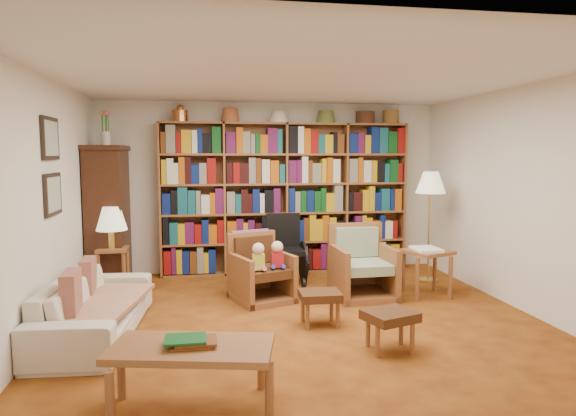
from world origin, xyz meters
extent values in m
plane|color=#8E5115|center=(0.00, 0.00, 0.00)|extent=(5.00, 5.00, 0.00)
plane|color=silver|center=(0.00, 0.00, 2.50)|extent=(5.00, 5.00, 0.00)
plane|color=white|center=(0.00, 2.50, 1.25)|extent=(5.00, 0.00, 5.00)
plane|color=white|center=(0.00, -2.50, 1.25)|extent=(5.00, 0.00, 5.00)
plane|color=white|center=(-2.50, 0.00, 1.25)|extent=(0.00, 5.00, 5.00)
plane|color=white|center=(2.50, 0.00, 1.25)|extent=(0.00, 5.00, 5.00)
cube|color=brown|center=(0.20, 2.34, 1.10)|extent=(3.60, 0.30, 2.20)
cube|color=#3E1E10|center=(-2.25, 2.00, 0.90)|extent=(0.45, 0.90, 1.80)
cube|color=#3E1E10|center=(-2.25, 2.00, 1.83)|extent=(0.50, 0.95, 0.06)
cylinder|color=silver|center=(-2.25, 2.00, 1.95)|extent=(0.12, 0.12, 0.18)
cube|color=black|center=(-2.48, 0.30, 1.90)|extent=(0.03, 0.52, 0.42)
cube|color=gray|center=(-2.46, 0.30, 1.90)|extent=(0.01, 0.44, 0.34)
cube|color=black|center=(-2.48, 0.30, 1.35)|extent=(0.03, 0.52, 0.42)
cube|color=gray|center=(-2.46, 0.30, 1.35)|extent=(0.01, 0.44, 0.34)
imported|color=beige|center=(-2.05, -0.04, 0.28)|extent=(1.97, 0.89, 0.56)
cube|color=beige|center=(-2.00, -0.04, 0.30)|extent=(0.91, 1.40, 0.04)
cube|color=maroon|center=(-2.18, 0.31, 0.45)|extent=(0.14, 0.38, 0.38)
cube|color=maroon|center=(-2.18, -0.39, 0.45)|extent=(0.15, 0.41, 0.40)
cube|color=brown|center=(-2.15, 1.60, 0.55)|extent=(0.39, 0.39, 0.04)
cylinder|color=brown|center=(-2.30, 1.45, 0.26)|extent=(0.05, 0.05, 0.53)
cylinder|color=brown|center=(-2.00, 1.45, 0.26)|extent=(0.05, 0.05, 0.53)
cylinder|color=brown|center=(-2.30, 1.75, 0.26)|extent=(0.05, 0.05, 0.53)
cylinder|color=brown|center=(-2.00, 1.75, 0.26)|extent=(0.05, 0.05, 0.53)
cylinder|color=gold|center=(-2.15, 1.60, 0.67)|extent=(0.13, 0.13, 0.22)
cone|color=beige|center=(-2.15, 1.60, 0.94)|extent=(0.39, 0.39, 0.30)
cube|color=brown|center=(-0.33, 0.87, 0.04)|extent=(0.82, 0.84, 0.07)
cube|color=brown|center=(-0.62, 0.87, 0.28)|extent=(0.28, 0.64, 0.56)
cube|color=brown|center=(-0.04, 0.87, 0.28)|extent=(0.28, 0.64, 0.56)
cube|color=brown|center=(-0.33, 1.16, 0.40)|extent=(0.62, 0.28, 0.79)
cube|color=#462912|center=(-0.33, 0.84, 0.35)|extent=(0.65, 0.69, 0.11)
cube|color=#462912|center=(-0.33, 1.10, 0.58)|extent=(0.49, 0.25, 0.34)
cube|color=#D13770|center=(-0.33, 1.19, 0.63)|extent=(0.48, 0.22, 0.35)
cube|color=brown|center=(0.91, 0.81, 0.04)|extent=(0.72, 0.75, 0.08)
cube|color=brown|center=(0.59, 0.81, 0.31)|extent=(0.09, 0.73, 0.62)
cube|color=brown|center=(1.22, 0.81, 0.31)|extent=(0.09, 0.73, 0.62)
cube|color=brown|center=(0.91, 1.14, 0.44)|extent=(0.70, 0.10, 0.88)
cube|color=gray|center=(0.91, 0.78, 0.39)|extent=(0.56, 0.63, 0.12)
cube|color=gray|center=(0.91, 1.07, 0.64)|extent=(0.55, 0.11, 0.37)
cube|color=black|center=(0.07, 1.54, 0.46)|extent=(0.47, 0.47, 0.06)
cube|color=black|center=(0.07, 1.76, 0.72)|extent=(0.46, 0.06, 0.46)
cylinder|color=black|center=(-0.19, 1.64, 0.29)|extent=(0.03, 0.57, 0.57)
cylinder|color=black|center=(0.32, 1.64, 0.29)|extent=(0.03, 0.57, 0.57)
cylinder|color=black|center=(-0.11, 1.25, 0.08)|extent=(0.03, 0.16, 0.16)
cylinder|color=black|center=(0.25, 1.25, 0.08)|extent=(0.03, 0.16, 0.16)
cylinder|color=gold|center=(2.04, 1.43, 0.01)|extent=(0.25, 0.25, 0.03)
cylinder|color=gold|center=(2.04, 1.43, 0.64)|extent=(0.03, 0.03, 1.27)
cone|color=beige|center=(2.04, 1.43, 1.36)|extent=(0.40, 0.40, 0.29)
cube|color=brown|center=(1.70, 0.75, 0.55)|extent=(0.65, 0.65, 0.04)
cylinder|color=brown|center=(1.49, 0.54, 0.27)|extent=(0.05, 0.05, 0.53)
cylinder|color=brown|center=(1.91, 0.54, 0.27)|extent=(0.05, 0.05, 0.53)
cylinder|color=brown|center=(1.49, 0.96, 0.27)|extent=(0.05, 0.05, 0.53)
cylinder|color=brown|center=(1.91, 0.96, 0.27)|extent=(0.05, 0.05, 0.53)
cube|color=white|center=(1.70, 0.75, 0.59)|extent=(0.42, 0.46, 0.03)
cube|color=#462912|center=(0.16, -0.10, 0.31)|extent=(0.42, 0.36, 0.08)
cylinder|color=brown|center=(0.00, -0.23, 0.13)|extent=(0.04, 0.04, 0.27)
cylinder|color=brown|center=(0.31, -0.23, 0.13)|extent=(0.04, 0.04, 0.27)
cylinder|color=brown|center=(0.00, 0.02, 0.13)|extent=(0.04, 0.04, 0.27)
cylinder|color=brown|center=(0.31, 0.02, 0.13)|extent=(0.04, 0.04, 0.27)
cube|color=#462912|center=(0.61, -0.88, 0.32)|extent=(0.52, 0.48, 0.08)
cylinder|color=brown|center=(0.45, -1.01, 0.14)|extent=(0.04, 0.04, 0.28)
cylinder|color=brown|center=(0.77, -1.01, 0.14)|extent=(0.04, 0.04, 0.28)
cylinder|color=brown|center=(0.45, -0.75, 0.14)|extent=(0.04, 0.04, 0.28)
cylinder|color=brown|center=(0.77, -0.75, 0.14)|extent=(0.04, 0.04, 0.28)
cube|color=brown|center=(-1.10, -1.66, 0.43)|extent=(1.19, 0.77, 0.05)
cylinder|color=brown|center=(-1.61, -1.89, 0.20)|extent=(0.06, 0.06, 0.40)
cylinder|color=brown|center=(-0.60, -1.89, 0.20)|extent=(0.06, 0.06, 0.40)
cylinder|color=brown|center=(-1.61, -1.43, 0.20)|extent=(0.06, 0.06, 0.40)
cylinder|color=brown|center=(-0.60, -1.43, 0.20)|extent=(0.06, 0.06, 0.40)
cube|color=brown|center=(-1.10, -1.66, 0.48)|extent=(0.32, 0.27, 0.05)
camera|label=1|loc=(-1.01, -5.09, 1.75)|focal=32.00mm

